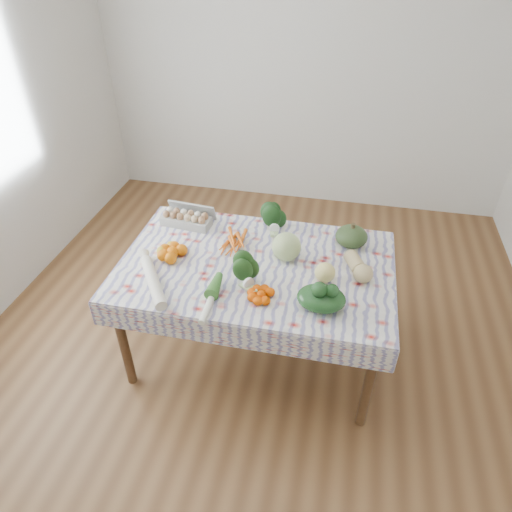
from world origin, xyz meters
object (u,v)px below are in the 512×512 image
at_px(kabocha_squash, 351,236).
at_px(cabbage, 286,247).
at_px(egg_carton, 186,220).
at_px(grapefruit, 325,273).
at_px(dining_table, 256,274).
at_px(butternut_squash, 359,266).

xyz_separation_m(kabocha_squash, cabbage, (-0.38, -0.23, 0.02)).
xyz_separation_m(egg_carton, grapefruit, (0.98, -0.40, 0.01)).
xyz_separation_m(dining_table, egg_carton, (-0.56, 0.32, 0.13)).
bearing_deg(kabocha_squash, cabbage, -148.88).
height_order(kabocha_squash, cabbage, cabbage).
bearing_deg(kabocha_squash, egg_carton, 179.83).
bearing_deg(butternut_squash, kabocha_squash, 76.73).
bearing_deg(cabbage, grapefruit, -33.04).
relative_size(dining_table, egg_carton, 4.69).
height_order(dining_table, grapefruit, grapefruit).
xyz_separation_m(dining_table, grapefruit, (0.42, -0.07, 0.14)).
distance_m(egg_carton, cabbage, 0.77).
bearing_deg(kabocha_squash, butternut_squash, -79.00).
bearing_deg(egg_carton, cabbage, -12.00).
distance_m(egg_carton, grapefruit, 1.06).
height_order(egg_carton, grapefruit, grapefruit).
height_order(cabbage, butternut_squash, cabbage).
relative_size(dining_table, butternut_squash, 6.43).
bearing_deg(cabbage, butternut_squash, -7.43).
bearing_deg(egg_carton, butternut_squash, -8.17).
relative_size(dining_table, kabocha_squash, 7.85).
bearing_deg(grapefruit, kabocha_squash, 71.63).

